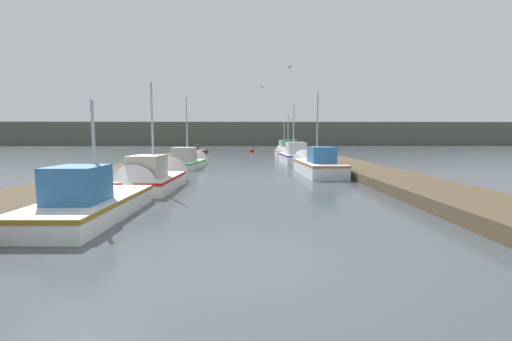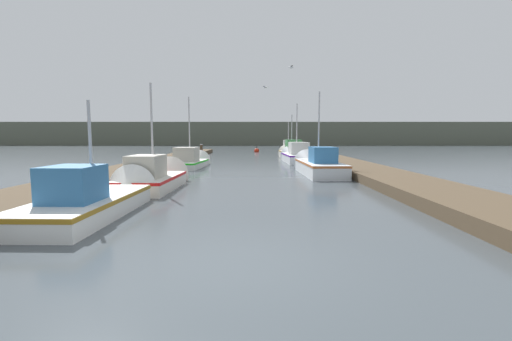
{
  "view_description": "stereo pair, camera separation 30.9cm",
  "coord_description": "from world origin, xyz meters",
  "px_view_note": "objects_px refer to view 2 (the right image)",
  "views": [
    {
      "loc": [
        0.09,
        -5.26,
        2.05
      ],
      "look_at": [
        0.37,
        8.22,
        0.66
      ],
      "focal_mm": 24.0,
      "sensor_mm": 36.0,
      "label": 1
    },
    {
      "loc": [
        0.4,
        -5.26,
        2.05
      ],
      "look_at": [
        0.37,
        8.22,
        0.66
      ],
      "focal_mm": 24.0,
      "sensor_mm": 36.0,
      "label": 2
    }
  ],
  "objects_px": {
    "mooring_piling_1": "(202,151)",
    "mooring_piling_0": "(202,151)",
    "fishing_boat_0": "(100,198)",
    "channel_buoy": "(257,151)",
    "fishing_boat_6": "(289,150)",
    "mooring_piling_3": "(299,150)",
    "fishing_boat_3": "(192,161)",
    "mooring_piling_2": "(304,150)",
    "fishing_boat_5": "(292,153)",
    "seagull_1": "(266,87)",
    "fishing_boat_2": "(317,165)",
    "seagull_lead": "(292,67)",
    "fishing_boat_4": "(296,156)"
  },
  "relations": [
    {
      "from": "mooring_piling_0",
      "to": "mooring_piling_2",
      "type": "height_order",
      "value": "mooring_piling_2"
    },
    {
      "from": "mooring_piling_0",
      "to": "seagull_1",
      "type": "height_order",
      "value": "seagull_1"
    },
    {
      "from": "fishing_boat_2",
      "to": "fishing_boat_3",
      "type": "height_order",
      "value": "fishing_boat_3"
    },
    {
      "from": "mooring_piling_2",
      "to": "fishing_boat_6",
      "type": "bearing_deg",
      "value": 103.92
    },
    {
      "from": "fishing_boat_0",
      "to": "fishing_boat_3",
      "type": "height_order",
      "value": "fishing_boat_3"
    },
    {
      "from": "mooring_piling_1",
      "to": "seagull_1",
      "type": "xyz_separation_m",
      "value": [
        5.82,
        -8.91,
        4.69
      ]
    },
    {
      "from": "fishing_boat_3",
      "to": "mooring_piling_2",
      "type": "distance_m",
      "value": 13.16
    },
    {
      "from": "fishing_boat_4",
      "to": "mooring_piling_1",
      "type": "distance_m",
      "value": 10.08
    },
    {
      "from": "mooring_piling_0",
      "to": "mooring_piling_1",
      "type": "distance_m",
      "value": 0.22
    },
    {
      "from": "fishing_boat_2",
      "to": "mooring_piling_3",
      "type": "height_order",
      "value": "fishing_boat_2"
    },
    {
      "from": "fishing_boat_3",
      "to": "channel_buoy",
      "type": "relative_size",
      "value": 4.54
    },
    {
      "from": "fishing_boat_2",
      "to": "seagull_1",
      "type": "bearing_deg",
      "value": 116.96
    },
    {
      "from": "fishing_boat_2",
      "to": "mooring_piling_2",
      "type": "bearing_deg",
      "value": 83.0
    },
    {
      "from": "fishing_boat_3",
      "to": "mooring_piling_2",
      "type": "height_order",
      "value": "fishing_boat_3"
    },
    {
      "from": "fishing_boat_2",
      "to": "fishing_boat_5",
      "type": "bearing_deg",
      "value": 88.58
    },
    {
      "from": "fishing_boat_6",
      "to": "seagull_lead",
      "type": "distance_m",
      "value": 16.99
    },
    {
      "from": "fishing_boat_3",
      "to": "fishing_boat_4",
      "type": "distance_m",
      "value": 8.41
    },
    {
      "from": "fishing_boat_2",
      "to": "mooring_piling_3",
      "type": "relative_size",
      "value": 5.73
    },
    {
      "from": "fishing_boat_4",
      "to": "mooring_piling_0",
      "type": "height_order",
      "value": "fishing_boat_4"
    },
    {
      "from": "fishing_boat_6",
      "to": "mooring_piling_0",
      "type": "height_order",
      "value": "fishing_boat_6"
    },
    {
      "from": "seagull_1",
      "to": "mooring_piling_1",
      "type": "bearing_deg",
      "value": 65.62
    },
    {
      "from": "fishing_boat_5",
      "to": "seagull_1",
      "type": "bearing_deg",
      "value": -112.8
    },
    {
      "from": "fishing_boat_0",
      "to": "seagull_1",
      "type": "xyz_separation_m",
      "value": [
        4.88,
        14.19,
        4.87
      ]
    },
    {
      "from": "fishing_boat_2",
      "to": "fishing_boat_5",
      "type": "height_order",
      "value": "fishing_boat_2"
    },
    {
      "from": "fishing_boat_0",
      "to": "channel_buoy",
      "type": "xyz_separation_m",
      "value": [
        4.31,
        32.63,
        -0.2
      ]
    },
    {
      "from": "fishing_boat_6",
      "to": "mooring_piling_2",
      "type": "bearing_deg",
      "value": -73.99
    },
    {
      "from": "mooring_piling_1",
      "to": "mooring_piling_0",
      "type": "bearing_deg",
      "value": -69.96
    },
    {
      "from": "fishing_boat_2",
      "to": "mooring_piling_3",
      "type": "bearing_deg",
      "value": 84.42
    },
    {
      "from": "fishing_boat_6",
      "to": "mooring_piling_1",
      "type": "relative_size",
      "value": 5.41
    },
    {
      "from": "fishing_boat_4",
      "to": "channel_buoy",
      "type": "height_order",
      "value": "fishing_boat_4"
    },
    {
      "from": "fishing_boat_6",
      "to": "mooring_piling_3",
      "type": "height_order",
      "value": "fishing_boat_6"
    },
    {
      "from": "fishing_boat_0",
      "to": "fishing_boat_6",
      "type": "relative_size",
      "value": 0.9
    },
    {
      "from": "fishing_boat_4",
      "to": "mooring_piling_1",
      "type": "height_order",
      "value": "fishing_boat_4"
    },
    {
      "from": "mooring_piling_1",
      "to": "fishing_boat_2",
      "type": "bearing_deg",
      "value": -58.25
    },
    {
      "from": "fishing_boat_2",
      "to": "channel_buoy",
      "type": "bearing_deg",
      "value": 95.82
    },
    {
      "from": "fishing_boat_0",
      "to": "fishing_boat_5",
      "type": "height_order",
      "value": "fishing_boat_5"
    },
    {
      "from": "mooring_piling_1",
      "to": "mooring_piling_2",
      "type": "bearing_deg",
      "value": -1.04
    },
    {
      "from": "fishing_boat_3",
      "to": "seagull_lead",
      "type": "bearing_deg",
      "value": -12.17
    },
    {
      "from": "mooring_piling_1",
      "to": "mooring_piling_2",
      "type": "xyz_separation_m",
      "value": [
        9.63,
        -0.18,
        0.09
      ]
    },
    {
      "from": "fishing_boat_3",
      "to": "seagull_1",
      "type": "bearing_deg",
      "value": 18.06
    },
    {
      "from": "mooring_piling_1",
      "to": "channel_buoy",
      "type": "bearing_deg",
      "value": 61.15
    },
    {
      "from": "mooring_piling_3",
      "to": "channel_buoy",
      "type": "xyz_separation_m",
      "value": [
        -4.24,
        6.56,
        -0.39
      ]
    },
    {
      "from": "fishing_boat_2",
      "to": "mooring_piling_2",
      "type": "xyz_separation_m",
      "value": [
        1.17,
        13.5,
        0.18
      ]
    },
    {
      "from": "fishing_boat_0",
      "to": "fishing_boat_4",
      "type": "height_order",
      "value": "fishing_boat_4"
    },
    {
      "from": "seagull_lead",
      "to": "seagull_1",
      "type": "bearing_deg",
      "value": -160.56
    },
    {
      "from": "fishing_boat_2",
      "to": "mooring_piling_0",
      "type": "height_order",
      "value": "fishing_boat_2"
    },
    {
      "from": "fishing_boat_3",
      "to": "channel_buoy",
      "type": "distance_m",
      "value": 20.09
    },
    {
      "from": "fishing_boat_2",
      "to": "mooring_piling_0",
      "type": "xyz_separation_m",
      "value": [
        -8.39,
        13.48,
        0.16
      ]
    },
    {
      "from": "fishing_boat_5",
      "to": "mooring_piling_1",
      "type": "bearing_deg",
      "value": 166.06
    },
    {
      "from": "mooring_piling_3",
      "to": "seagull_1",
      "type": "height_order",
      "value": "seagull_1"
    }
  ]
}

